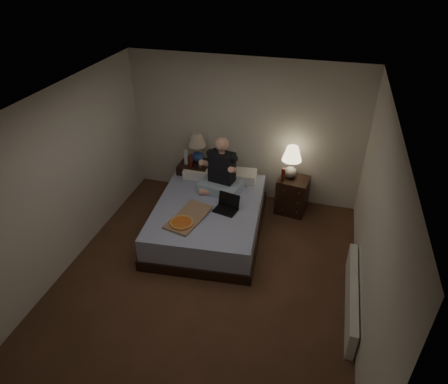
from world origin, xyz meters
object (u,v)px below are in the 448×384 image
(soda_can, at_px, (200,165))
(person, at_px, (220,166))
(nightstand_left, at_px, (195,180))
(lamp_left, at_px, (197,148))
(beer_bottle_left, at_px, (191,161))
(radiator, at_px, (352,296))
(water_bottle, at_px, (186,157))
(laptop, at_px, (225,204))
(nightstand_right, at_px, (292,195))
(lamp_right, at_px, (291,162))
(bed, at_px, (209,218))
(pizza_box, at_px, (182,223))
(beer_bottle_right, at_px, (283,175))

(soda_can, relative_size, person, 0.11)
(nightstand_left, relative_size, person, 0.73)
(lamp_left, height_order, beer_bottle_left, lamp_left)
(soda_can, height_order, radiator, soda_can)
(water_bottle, xyz_separation_m, laptop, (0.98, -0.99, -0.16))
(water_bottle, xyz_separation_m, beer_bottle_left, (0.12, -0.07, -0.01))
(person, bearing_deg, nightstand_left, 151.72)
(nightstand_right, bearing_deg, radiator, -55.27)
(lamp_right, bearing_deg, lamp_left, 179.10)
(soda_can, bearing_deg, water_bottle, 168.59)
(water_bottle, bearing_deg, nightstand_left, 21.88)
(soda_can, distance_m, laptop, 1.17)
(bed, relative_size, person, 2.27)
(nightstand_right, distance_m, soda_can, 1.66)
(bed, xyz_separation_m, nightstand_right, (1.21, 0.94, 0.05))
(person, height_order, pizza_box, person)
(nightstand_left, distance_m, lamp_right, 1.76)
(bed, distance_m, person, 0.85)
(nightstand_left, height_order, person, person)
(nightstand_right, xyz_separation_m, water_bottle, (-1.88, -0.05, 0.49))
(nightstand_left, xyz_separation_m, beer_bottle_left, (-0.02, -0.13, 0.46))
(lamp_left, bearing_deg, soda_can, -60.00)
(nightstand_right, distance_m, radiator, 2.21)
(lamp_right, height_order, person, person)
(lamp_right, relative_size, radiator, 0.35)
(lamp_right, bearing_deg, soda_can, -174.38)
(lamp_left, relative_size, water_bottle, 2.24)
(soda_can, distance_m, person, 0.68)
(soda_can, height_order, beer_bottle_left, beer_bottle_left)
(beer_bottle_right, relative_size, person, 0.25)
(nightstand_left, xyz_separation_m, laptop, (0.84, -1.05, 0.31))
(soda_can, relative_size, radiator, 0.06)
(bed, bearing_deg, water_bottle, 122.18)
(soda_can, height_order, pizza_box, soda_can)
(soda_can, relative_size, beer_bottle_right, 0.43)
(beer_bottle_left, bearing_deg, lamp_right, 5.72)
(nightstand_left, bearing_deg, beer_bottle_right, -3.22)
(pizza_box, bearing_deg, bed, 84.76)
(lamp_right, bearing_deg, beer_bottle_right, -123.90)
(laptop, bearing_deg, beer_bottle_right, 64.89)
(person, height_order, radiator, person)
(bed, xyz_separation_m, lamp_left, (-0.50, 1.01, 0.70))
(nightstand_left, height_order, lamp_right, lamp_right)
(nightstand_right, height_order, water_bottle, water_bottle)
(water_bottle, distance_m, beer_bottle_left, 0.14)
(lamp_right, distance_m, beer_bottle_right, 0.25)
(nightstand_right, bearing_deg, beer_bottle_left, -168.32)
(nightstand_left, xyz_separation_m, beer_bottle_right, (1.56, -0.11, 0.41))
(bed, relative_size, water_bottle, 8.46)
(lamp_right, relative_size, beer_bottle_right, 2.43)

